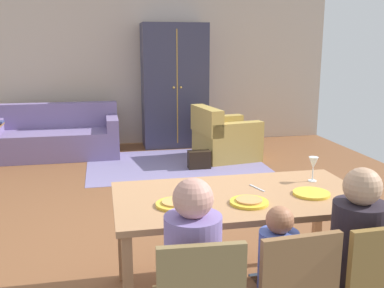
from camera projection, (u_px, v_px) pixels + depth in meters
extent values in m
cube|color=brown|center=(175.00, 206.00, 4.95)|extent=(6.77, 6.58, 0.02)
cube|color=#C5B19E|center=(143.00, 67.00, 7.84)|extent=(6.77, 0.10, 2.70)
cube|color=#B17E52|center=(240.00, 197.00, 3.03)|extent=(1.71, 0.91, 0.04)
cube|color=#B17E52|center=(375.00, 264.00, 2.89)|extent=(0.06, 0.06, 0.72)
cube|color=#B17E52|center=(122.00, 235.00, 3.33)|extent=(0.06, 0.06, 0.72)
cube|color=#B17E52|center=(317.00, 218.00, 3.65)|extent=(0.06, 0.06, 0.72)
cylinder|color=yellow|center=(175.00, 204.00, 2.81)|extent=(0.25, 0.25, 0.02)
cylinder|color=#DD9F52|center=(175.00, 202.00, 2.81)|extent=(0.17, 0.17, 0.01)
cylinder|color=yellow|center=(249.00, 202.00, 2.85)|extent=(0.25, 0.25, 0.02)
cylinder|color=#DE9553|center=(249.00, 200.00, 2.84)|extent=(0.17, 0.17, 0.01)
cylinder|color=yellow|center=(311.00, 193.00, 3.02)|extent=(0.25, 0.25, 0.02)
cylinder|color=silver|center=(312.00, 181.00, 3.31)|extent=(0.06, 0.06, 0.01)
cylinder|color=silver|center=(313.00, 175.00, 3.30)|extent=(0.01, 0.01, 0.09)
cone|color=silver|center=(313.00, 163.00, 3.28)|extent=(0.07, 0.07, 0.09)
cube|color=silver|center=(206.00, 199.00, 2.92)|extent=(0.03, 0.15, 0.01)
cube|color=silver|center=(257.00, 188.00, 3.15)|extent=(0.06, 0.17, 0.01)
cube|color=olive|center=(202.00, 286.00, 2.06)|extent=(0.42, 0.06, 0.42)
cylinder|color=#846FB6|center=(193.00, 258.00, 2.30)|extent=(0.30, 0.30, 0.46)
sphere|color=tan|center=(193.00, 198.00, 2.23)|extent=(0.21, 0.21, 0.21)
cube|color=brown|center=(300.00, 276.00, 2.16)|extent=(0.42, 0.07, 0.42)
cylinder|color=#485BAD|center=(278.00, 260.00, 2.41)|extent=(0.22, 0.22, 0.33)
sphere|color=#A66948|center=(280.00, 220.00, 2.36)|extent=(0.15, 0.15, 0.15)
cube|color=olive|center=(360.00, 288.00, 2.48)|extent=(0.43, 0.43, 0.04)
cylinder|color=#29212B|center=(358.00, 242.00, 2.49)|extent=(0.30, 0.30, 0.46)
sphere|color=tan|center=(362.00, 187.00, 2.41)|extent=(0.21, 0.21, 0.21)
cube|color=slate|center=(176.00, 164.00, 6.64)|extent=(2.60, 1.80, 0.01)
cube|color=slate|center=(56.00, 144.00, 7.01)|extent=(1.95, 0.84, 0.42)
cube|color=slate|center=(56.00, 115.00, 7.25)|extent=(1.95, 0.20, 0.40)
cube|color=slate|center=(112.00, 123.00, 7.12)|extent=(0.18, 0.84, 0.20)
cube|color=tan|center=(226.00, 145.00, 6.95)|extent=(0.97, 0.97, 0.42)
cube|color=tan|center=(207.00, 120.00, 6.74)|extent=(0.33, 0.87, 0.40)
cube|color=tan|center=(236.00, 129.00, 6.58)|extent=(0.86, 0.31, 0.20)
cube|color=tan|center=(218.00, 122.00, 7.19)|extent=(0.86, 0.31, 0.20)
cube|color=#36354C|center=(174.00, 86.00, 7.63)|extent=(1.10, 0.56, 2.10)
cube|color=gold|center=(177.00, 87.00, 7.36)|extent=(0.02, 0.01, 1.89)
sphere|color=gold|center=(174.00, 88.00, 7.34)|extent=(0.04, 0.04, 0.04)
sphere|color=gold|center=(181.00, 87.00, 7.37)|extent=(0.04, 0.04, 0.04)
cube|color=black|center=(199.00, 160.00, 6.39)|extent=(0.32, 0.16, 0.26)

